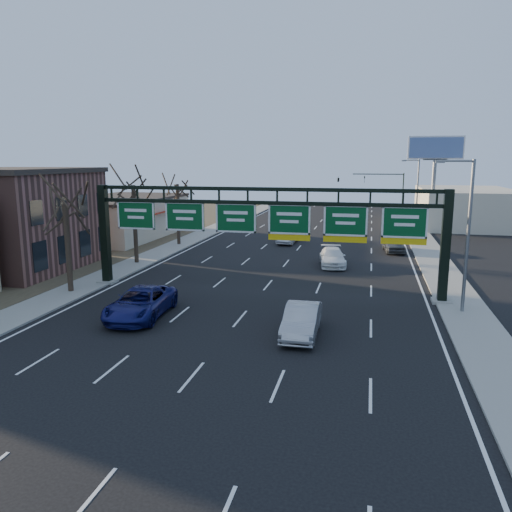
% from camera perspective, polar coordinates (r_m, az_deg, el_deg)
% --- Properties ---
extents(ground, '(160.00, 160.00, 0.00)m').
position_cam_1_polar(ground, '(27.01, -2.92, -8.45)').
color(ground, black).
rests_on(ground, ground).
extents(sidewalk_left, '(3.00, 120.00, 0.12)m').
position_cam_1_polar(sidewalk_left, '(49.51, -10.92, 0.39)').
color(sidewalk_left, gray).
rests_on(sidewalk_left, ground).
extents(sidewalk_right, '(3.00, 120.00, 0.12)m').
position_cam_1_polar(sidewalk_right, '(45.75, 19.91, -0.94)').
color(sidewalk_right, gray).
rests_on(sidewalk_right, ground).
extents(dirt_strip_left, '(21.00, 120.00, 0.06)m').
position_cam_1_polar(dirt_strip_left, '(55.53, -22.53, 0.85)').
color(dirt_strip_left, '#473D2B').
rests_on(dirt_strip_left, ground).
extents(lane_markings, '(21.60, 120.00, 0.01)m').
position_cam_1_polar(lane_markings, '(45.93, 3.87, -0.33)').
color(lane_markings, white).
rests_on(lane_markings, ground).
extents(sign_gantry, '(24.60, 1.20, 7.20)m').
position_cam_1_polar(sign_gantry, '(33.49, 0.99, 3.51)').
color(sign_gantry, black).
rests_on(sign_gantry, ground).
extents(brick_block, '(10.40, 12.40, 8.30)m').
position_cam_1_polar(brick_block, '(45.78, -25.78, 3.84)').
color(brick_block, brown).
rests_on(brick_block, ground).
extents(cream_strip, '(10.90, 18.40, 4.70)m').
position_cam_1_polar(cream_strip, '(60.97, -15.10, 4.35)').
color(cream_strip, '#BEB79E').
rests_on(cream_strip, ground).
extents(building_right_distant, '(12.00, 20.00, 5.00)m').
position_cam_1_polar(building_right_distant, '(75.90, 22.80, 5.21)').
color(building_right_distant, '#BEB79E').
rests_on(building_right_distant, ground).
extents(tree_gantry, '(3.60, 3.60, 8.48)m').
position_cam_1_polar(tree_gantry, '(35.58, -21.13, 7.24)').
color(tree_gantry, '#2F261A').
rests_on(tree_gantry, sidewalk_left).
extents(tree_mid, '(3.60, 3.60, 9.24)m').
position_cam_1_polar(tree_mid, '(44.20, -13.92, 9.19)').
color(tree_mid, '#2F261A').
rests_on(tree_mid, sidewalk_left).
extents(tree_far, '(3.60, 3.60, 8.86)m').
position_cam_1_polar(tree_far, '(53.33, -9.03, 9.22)').
color(tree_far, '#2F261A').
rests_on(tree_far, sidewalk_left).
extents(streetlight_near, '(2.15, 0.22, 9.00)m').
position_cam_1_polar(streetlight_near, '(31.23, 22.89, 2.94)').
color(streetlight_near, slate).
rests_on(streetlight_near, sidewalk_right).
extents(streetlight_far, '(2.15, 0.22, 9.00)m').
position_cam_1_polar(streetlight_far, '(64.85, 17.84, 6.99)').
color(streetlight_far, slate).
rests_on(streetlight_far, sidewalk_right).
extents(billboard_right, '(7.00, 0.50, 12.00)m').
position_cam_1_polar(billboard_right, '(69.94, 19.79, 10.39)').
color(billboard_right, slate).
rests_on(billboard_right, ground).
extents(traffic_signal_mast, '(10.16, 0.54, 7.00)m').
position_cam_1_polar(traffic_signal_mast, '(79.58, 12.05, 8.21)').
color(traffic_signal_mast, black).
rests_on(traffic_signal_mast, ground).
extents(car_blue_suv, '(3.17, 6.20, 1.68)m').
position_cam_1_polar(car_blue_suv, '(29.65, -13.04, -5.24)').
color(car_blue_suv, navy).
rests_on(car_blue_suv, ground).
extents(car_silver_sedan, '(1.76, 4.87, 1.60)m').
position_cam_1_polar(car_silver_sedan, '(26.07, 5.23, -7.35)').
color(car_silver_sedan, '#A1A2A6').
rests_on(car_silver_sedan, ground).
extents(car_white_wagon, '(2.78, 5.36, 1.48)m').
position_cam_1_polar(car_white_wagon, '(43.30, 8.73, -0.13)').
color(car_white_wagon, white).
rests_on(car_white_wagon, ground).
extents(car_grey_far, '(2.32, 4.80, 1.58)m').
position_cam_1_polar(car_grey_far, '(51.10, 15.49, 1.34)').
color(car_grey_far, '#444749').
rests_on(car_grey_far, ground).
extents(car_silver_distant, '(1.95, 4.86, 1.57)m').
position_cam_1_polar(car_silver_distant, '(54.54, 3.71, 2.30)').
color(car_silver_distant, silver).
rests_on(car_silver_distant, ground).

